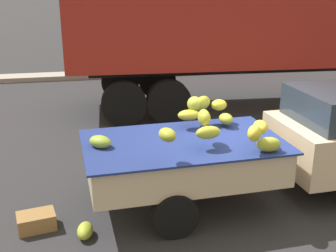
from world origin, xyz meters
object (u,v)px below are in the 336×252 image
object	(u,v)px
semi_trailer	(295,11)
produce_crate	(36,221)
fallen_banana_bunch_near_tailgate	(85,231)
pickup_truck	(307,141)

from	to	relation	value
semi_trailer	produce_crate	distance (m)	8.61
fallen_banana_bunch_near_tailgate	semi_trailer	bearing A→B (deg)	44.42
pickup_truck	fallen_banana_bunch_near_tailgate	bearing A→B (deg)	-172.06
pickup_truck	semi_trailer	xyz separation A→B (m)	(2.12, 4.93, 1.66)
semi_trailer	produce_crate	world-z (taller)	semi_trailer
semi_trailer	produce_crate	size ratio (longest dim) A/B	23.31
semi_trailer	produce_crate	xyz separation A→B (m)	(-6.38, -5.25, -2.42)
pickup_truck	produce_crate	world-z (taller)	pickup_truck
pickup_truck	fallen_banana_bunch_near_tailgate	world-z (taller)	pickup_truck
pickup_truck	semi_trailer	size ratio (longest dim) A/B	0.44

